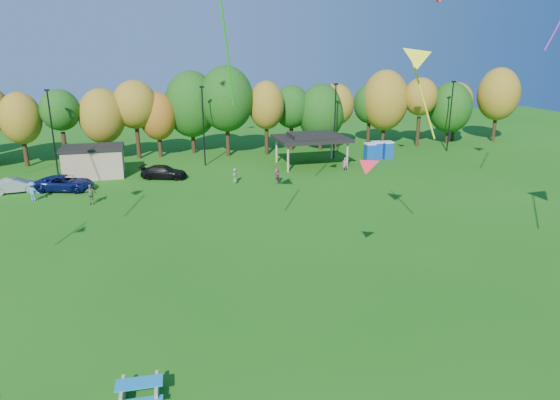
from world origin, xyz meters
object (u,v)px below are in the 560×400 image
object	(u,v)px
car_b	(15,185)
car_d	(164,172)
picnic_table	(140,389)
car_c	(65,183)
porta_potties	(378,151)

from	to	relation	value
car_b	car_d	bearing A→B (deg)	-90.29
picnic_table	car_c	distance (m)	33.42
porta_potties	picnic_table	bearing A→B (deg)	-126.99
porta_potties	car_b	xyz separation A→B (m)	(-39.67, -4.24, -0.40)
porta_potties	picnic_table	world-z (taller)	porta_potties
car_b	car_c	bearing A→B (deg)	-103.93
car_c	car_d	bearing A→B (deg)	-59.20
picnic_table	car_c	world-z (taller)	car_c
porta_potties	car_c	size ratio (longest dim) A/B	0.70
car_d	car_b	bearing A→B (deg)	116.16
picnic_table	car_c	xyz separation A→B (m)	(-6.97, 32.68, 0.29)
picnic_table	car_c	bearing A→B (deg)	104.99
porta_potties	car_b	distance (m)	39.90
car_b	porta_potties	bearing A→B (deg)	-91.08
porta_potties	car_c	world-z (taller)	porta_potties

